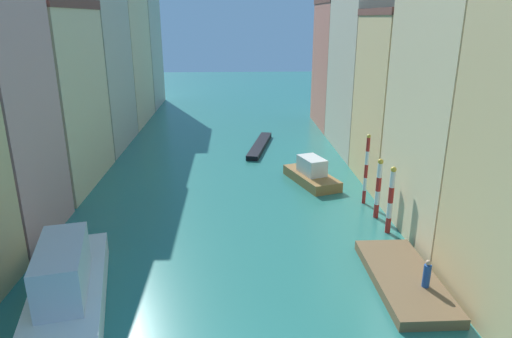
# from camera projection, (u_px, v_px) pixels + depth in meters

# --- Properties ---
(ground_plane) EXTENTS (154.00, 154.00, 0.00)m
(ground_plane) POSITION_uv_depth(u_px,v_px,m) (230.00, 174.00, 39.10)
(ground_plane) COLOR #28756B
(building_left_2) EXTENTS (7.22, 11.21, 14.14)m
(building_left_2) POSITION_uv_depth(u_px,v_px,m) (42.00, 96.00, 34.74)
(building_left_2) COLOR beige
(building_left_2) RESTS_ON ground
(building_left_3) EXTENTS (7.22, 11.00, 16.09)m
(building_left_3) POSITION_uv_depth(u_px,v_px,m) (85.00, 68.00, 45.06)
(building_left_3) COLOR #BCB299
(building_left_3) RESTS_ON ground
(building_left_4) EXTENTS (7.22, 12.06, 15.61)m
(building_left_4) POSITION_uv_depth(u_px,v_px,m) (114.00, 60.00, 56.06)
(building_left_4) COLOR beige
(building_left_4) RESTS_ON ground
(building_left_5) EXTENTS (7.22, 10.16, 18.22)m
(building_left_5) POSITION_uv_depth(u_px,v_px,m) (133.00, 44.00, 66.41)
(building_left_5) COLOR #BCB299
(building_left_5) RESTS_ON ground
(building_right_1) EXTENTS (7.22, 9.48, 19.19)m
(building_right_1) POSITION_uv_depth(u_px,v_px,m) (477.00, 77.00, 25.74)
(building_right_1) COLOR beige
(building_right_1) RESTS_ON ground
(building_right_2) EXTENTS (7.22, 8.34, 13.44)m
(building_right_2) POSITION_uv_depth(u_px,v_px,m) (412.00, 100.00, 35.19)
(building_right_2) COLOR #DBB77A
(building_right_2) RESTS_ON ground
(building_right_3) EXTENTS (7.22, 11.41, 22.26)m
(building_right_3) POSITION_uv_depth(u_px,v_px,m) (378.00, 36.00, 43.15)
(building_right_3) COLOR #BCB299
(building_right_3) RESTS_ON ground
(building_right_4) EXTENTS (7.22, 9.99, 15.03)m
(building_right_4) POSITION_uv_depth(u_px,v_px,m) (348.00, 64.00, 54.37)
(building_right_4) COLOR #C6705B
(building_right_4) RESTS_ON ground
(waterfront_dock) EXTENTS (3.08, 7.43, 0.52)m
(waterfront_dock) POSITION_uv_depth(u_px,v_px,m) (404.00, 279.00, 22.89)
(waterfront_dock) COLOR brown
(waterfront_dock) RESTS_ON ground
(person_on_dock) EXTENTS (0.36, 0.36, 1.41)m
(person_on_dock) POSITION_uv_depth(u_px,v_px,m) (427.00, 274.00, 21.59)
(person_on_dock) COLOR #234C93
(person_on_dock) RESTS_ON waterfront_dock
(mooring_pole_0) EXTENTS (0.35, 0.35, 4.34)m
(mooring_pole_0) POSITION_uv_depth(u_px,v_px,m) (391.00, 199.00, 27.73)
(mooring_pole_0) COLOR red
(mooring_pole_0) RESTS_ON ground
(mooring_pole_1) EXTENTS (0.36, 0.36, 4.12)m
(mooring_pole_1) POSITION_uv_depth(u_px,v_px,m) (378.00, 188.00, 29.90)
(mooring_pole_1) COLOR red
(mooring_pole_1) RESTS_ON ground
(mooring_pole_2) EXTENTS (0.28, 0.28, 5.14)m
(mooring_pole_2) POSITION_uv_depth(u_px,v_px,m) (366.00, 169.00, 32.08)
(mooring_pole_2) COLOR red
(mooring_pole_2) RESTS_ON ground
(vaporetto_white) EXTENTS (5.46, 11.39, 3.43)m
(vaporetto_white) POSITION_uv_depth(u_px,v_px,m) (66.00, 292.00, 20.25)
(vaporetto_white) COLOR white
(vaporetto_white) RESTS_ON ground
(gondola_black) EXTENTS (3.16, 9.46, 0.47)m
(gondola_black) POSITION_uv_depth(u_px,v_px,m) (260.00, 145.00, 46.82)
(gondola_black) COLOR black
(gondola_black) RESTS_ON ground
(motorboat_0) EXTENTS (4.11, 6.22, 2.13)m
(motorboat_0) POSITION_uv_depth(u_px,v_px,m) (311.00, 174.00, 36.75)
(motorboat_0) COLOR olive
(motorboat_0) RESTS_ON ground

